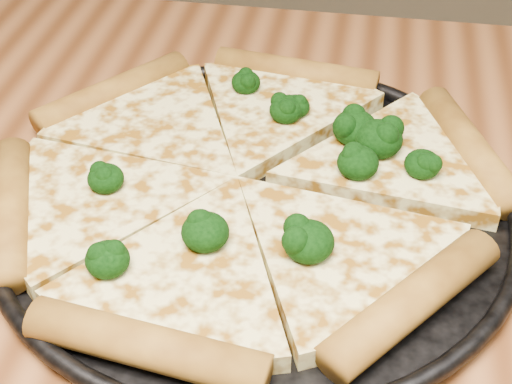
# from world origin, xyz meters

# --- Properties ---
(pizza_pan) EXTENTS (0.37, 0.37, 0.02)m
(pizza_pan) POSITION_xyz_m (-0.08, 0.13, 0.76)
(pizza_pan) COLOR black
(pizza_pan) RESTS_ON dining_table
(pizza) EXTENTS (0.38, 0.35, 0.03)m
(pizza) POSITION_xyz_m (-0.10, 0.14, 0.77)
(pizza) COLOR #F1EA94
(pizza) RESTS_ON pizza_pan
(broccoli_florets) EXTENTS (0.24, 0.24, 0.03)m
(broccoli_florets) POSITION_xyz_m (-0.06, 0.15, 0.78)
(broccoli_florets) COLOR black
(broccoli_florets) RESTS_ON pizza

